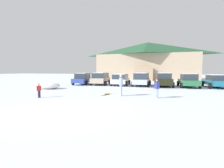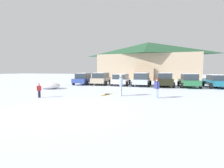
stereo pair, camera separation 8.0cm
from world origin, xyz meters
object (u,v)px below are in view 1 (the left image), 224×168
skier_teen_in_navy_coat (157,87)px  pair_of_skis (107,95)px  parked_white_suv (121,79)px  parked_green_coupe (188,80)px  ski_lodge (147,61)px  skier_adult_in_blue_parka (121,84)px  skier_child_in_red_jacket (39,90)px  parked_black_sedan (164,80)px  plowed_snow_pile (48,86)px  parked_teal_hatchback (216,81)px  parked_beige_suv (101,78)px  parked_silver_wagon (142,79)px  parked_blue_hatchback (83,79)px

skier_teen_in_navy_coat → pair_of_skis: bearing=171.6°
parked_white_suv → parked_green_coupe: (8.26, -0.33, -0.01)m
ski_lodge → skier_adult_in_blue_parka: size_ratio=12.88×
skier_child_in_red_jacket → skier_teen_in_navy_coat: skier_teen_in_navy_coat is taller
skier_child_in_red_jacket → skier_teen_in_navy_coat: (8.20, 2.27, 0.20)m
parked_black_sedan → parked_green_coupe: 2.78m
ski_lodge → parked_white_suv: size_ratio=4.55×
skier_adult_in_blue_parka → plowed_snow_pile: bearing=162.2°
skier_adult_in_blue_parka → plowed_snow_pile: size_ratio=0.67×
parked_teal_hatchback → parked_white_suv: bearing=-179.7°
parked_white_suv → skier_adult_in_blue_parka: (2.36, -9.33, 0.11)m
parked_white_suv → plowed_snow_pile: bearing=-134.3°
skier_adult_in_blue_parka → pair_of_skis: 1.59m
parked_green_coupe → skier_teen_in_navy_coat: (-3.18, -9.32, -0.03)m
skier_adult_in_blue_parka → parked_green_coupe: bearing=56.8°
parked_green_coupe → parked_white_suv: bearing=177.7°
parked_beige_suv → parked_silver_wagon: (5.58, -0.18, 0.01)m
parked_green_coupe → plowed_snow_pile: (-14.63, -6.20, -0.47)m
parked_black_sedan → parked_silver_wagon: bearing=175.7°
ski_lodge → skier_teen_in_navy_coat: bearing=-83.1°
parked_black_sedan → skier_adult_in_blue_parka: parked_black_sedan is taller
parked_beige_suv → skier_child_in_red_jacket: (-0.33, -11.85, -0.31)m
ski_lodge → skier_child_in_red_jacket: ski_lodge is taller
parked_blue_hatchback → skier_child_in_red_jacket: bearing=-79.1°
parked_teal_hatchback → skier_child_in_red_jacket: bearing=-140.2°
parked_beige_suv → skier_child_in_red_jacket: bearing=-91.6°
parked_blue_hatchback → plowed_snow_pile: bearing=-98.8°
parked_green_coupe → plowed_snow_pile: bearing=-157.0°
parked_blue_hatchback → parked_white_suv: (5.39, 0.20, 0.02)m
skier_child_in_red_jacket → parked_white_suv: bearing=75.3°
skier_teen_in_navy_coat → parked_black_sedan: bearing=87.5°
parked_teal_hatchback → ski_lodge: bearing=118.3°
ski_lodge → skier_child_in_red_jacket: size_ratio=20.51×
skier_teen_in_navy_coat → skier_adult_in_blue_parka: (-2.71, 0.31, 0.15)m
parked_beige_suv → skier_adult_in_blue_parka: (5.16, -9.27, 0.04)m
parked_white_suv → parked_black_sedan: 5.50m
parked_white_suv → parked_green_coupe: bearing=-2.3°
parked_teal_hatchback → skier_teen_in_navy_coat: 11.48m
parked_white_suv → skier_child_in_red_jacket: size_ratio=4.51×
ski_lodge → parked_black_sedan: 18.74m
parked_blue_hatchback → parked_teal_hatchback: size_ratio=0.98×
parked_beige_suv → plowed_snow_pile: bearing=-118.9°
plowed_snow_pile → parked_teal_hatchback: bearing=20.5°
parked_black_sedan → parked_green_coupe: parked_black_sedan is taller
ski_lodge → parked_blue_hatchback: (-7.15, -17.81, -3.34)m
parked_blue_hatchback → skier_adult_in_blue_parka: 11.98m
parked_black_sedan → skier_child_in_red_jacket: (-8.61, -11.47, -0.26)m
parked_black_sedan → skier_teen_in_navy_coat: size_ratio=3.03×
parked_beige_suv → skier_teen_in_navy_coat: bearing=-50.6°
parked_silver_wagon → skier_teen_in_navy_coat: 9.68m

